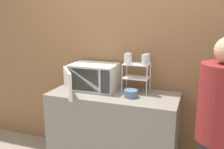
# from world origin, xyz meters

# --- Properties ---
(wall_back) EXTENTS (8.00, 0.06, 2.60)m
(wall_back) POSITION_xyz_m (0.00, 0.66, 1.30)
(wall_back) COLOR olive
(wall_back) RESTS_ON ground_plane
(counter) EXTENTS (1.44, 0.62, 0.91)m
(counter) POSITION_xyz_m (0.00, 0.31, 0.45)
(counter) COLOR gray
(counter) RESTS_ON ground_plane
(microwave) EXTENTS (0.56, 0.72, 0.30)m
(microwave) POSITION_xyz_m (-0.28, 0.39, 1.06)
(microwave) COLOR silver
(microwave) RESTS_ON counter
(dish_rack) EXTENTS (0.29, 0.20, 0.33)m
(dish_rack) POSITION_xyz_m (0.22, 0.46, 1.14)
(dish_rack) COLOR white
(dish_rack) RESTS_ON counter
(glass_front_left) EXTENTS (0.07, 0.07, 0.11)m
(glass_front_left) POSITION_xyz_m (0.12, 0.41, 1.29)
(glass_front_left) COLOR silver
(glass_front_left) RESTS_ON dish_rack
(glass_back_right) EXTENTS (0.07, 0.07, 0.11)m
(glass_back_right) POSITION_xyz_m (0.32, 0.52, 1.29)
(glass_back_right) COLOR silver
(glass_back_right) RESTS_ON dish_rack
(glass_front_right) EXTENTS (0.07, 0.07, 0.11)m
(glass_front_right) POSITION_xyz_m (0.32, 0.41, 1.29)
(glass_front_right) COLOR silver
(glass_front_right) RESTS_ON dish_rack
(glass_back_left) EXTENTS (0.07, 0.07, 0.11)m
(glass_back_left) POSITION_xyz_m (0.11, 0.53, 1.29)
(glass_back_left) COLOR silver
(glass_back_left) RESTS_ON dish_rack
(bowl) EXTENTS (0.15, 0.15, 0.08)m
(bowl) POSITION_xyz_m (0.21, 0.26, 0.95)
(bowl) COLOR slate
(bowl) RESTS_ON counter
(person) EXTENTS (0.40, 0.40, 1.60)m
(person) POSITION_xyz_m (1.09, -0.02, 0.88)
(person) COLOR #2D2D33
(person) RESTS_ON ground_plane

